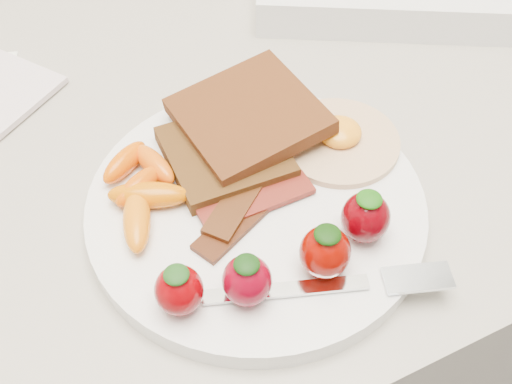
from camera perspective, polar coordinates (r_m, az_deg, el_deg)
name	(u,v)px	position (r m, az deg, el deg)	size (l,w,h in m)	color
counter	(214,344)	(0.97, -3.80, -13.32)	(2.00, 0.60, 0.90)	gray
plate	(256,207)	(0.51, 0.00, -1.37)	(0.27, 0.27, 0.02)	white
toast_lower	(225,154)	(0.53, -2.75, 3.43)	(0.09, 0.09, 0.01)	#311F0A
toast_upper	(248,115)	(0.54, -0.68, 6.82)	(0.11, 0.11, 0.01)	#401F0C
fried_egg	(339,139)	(0.55, 7.38, 4.73)	(0.11, 0.11, 0.02)	beige
bacon_strips	(247,204)	(0.50, -0.79, -1.08)	(0.11, 0.09, 0.01)	black
baby_carrots	(141,188)	(0.51, -10.16, 0.33)	(0.07, 0.11, 0.02)	#D65202
strawberries	(289,256)	(0.45, 2.91, -5.69)	(0.18, 0.05, 0.05)	#710004
fork	(346,284)	(0.46, 8.04, -8.12)	(0.17, 0.08, 0.00)	silver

